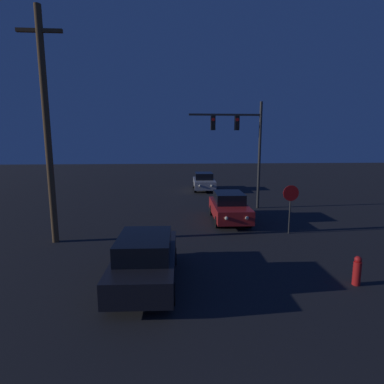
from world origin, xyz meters
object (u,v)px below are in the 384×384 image
object	(u,v)px
traffic_signal_mast	(243,139)
stop_sign	(291,200)
car_far	(204,181)
car_near	(146,259)
utility_pole	(47,126)
car_mid	(229,207)
fire_hydrant	(357,271)

from	to	relation	value
traffic_signal_mast	stop_sign	distance (m)	6.46
car_far	stop_sign	xyz separation A→B (m)	(2.65, -13.43, 0.86)
car_near	utility_pole	world-z (taller)	utility_pole
car_far	traffic_signal_mast	distance (m)	8.76
stop_sign	utility_pole	world-z (taller)	utility_pole
car_mid	car_far	bearing A→B (deg)	-87.15
car_near	car_mid	distance (m)	8.30
car_near	fire_hydrant	xyz separation A→B (m)	(6.51, -0.60, -0.34)
utility_pole	fire_hydrant	distance (m)	12.69
stop_sign	fire_hydrant	size ratio (longest dim) A/B	2.53
stop_sign	traffic_signal_mast	bearing A→B (deg)	99.95
car_near	car_far	world-z (taller)	same
fire_hydrant	stop_sign	bearing A→B (deg)	90.46
fire_hydrant	utility_pole	bearing A→B (deg)	156.04
utility_pole	car_near	bearing A→B (deg)	-44.34
car_near	fire_hydrant	bearing A→B (deg)	-3.49
car_far	fire_hydrant	bearing A→B (deg)	100.60
car_near	fire_hydrant	distance (m)	6.55
car_mid	traffic_signal_mast	xyz separation A→B (m)	(1.43, 3.10, 3.75)
car_near	utility_pole	size ratio (longest dim) A/B	0.46
car_far	stop_sign	distance (m)	13.71
traffic_signal_mast	utility_pole	size ratio (longest dim) A/B	0.71
car_near	car_far	distance (m)	18.49
car_near	fire_hydrant	world-z (taller)	car_near
utility_pole	car_mid	bearing A→B (deg)	19.96
car_mid	traffic_signal_mast	size ratio (longest dim) A/B	0.65
car_mid	fire_hydrant	xyz separation A→B (m)	(2.47, -7.85, -0.34)
traffic_signal_mast	fire_hydrant	size ratio (longest dim) A/B	7.41
car_near	stop_sign	distance (m)	8.02
car_mid	utility_pole	world-z (taller)	utility_pole
car_far	traffic_signal_mast	size ratio (longest dim) A/B	0.65
car_mid	traffic_signal_mast	world-z (taller)	traffic_signal_mast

